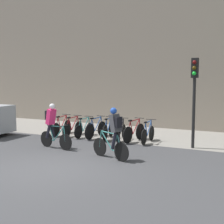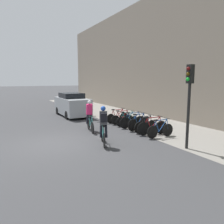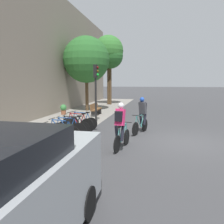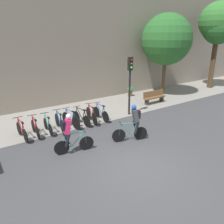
% 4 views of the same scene
% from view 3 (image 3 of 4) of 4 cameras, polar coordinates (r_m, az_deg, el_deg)
% --- Properties ---
extents(ground, '(200.00, 200.00, 0.00)m').
position_cam_3_polar(ground, '(9.68, 18.22, -7.44)').
color(ground, '#3D3D3F').
extents(kerb_strip, '(44.00, 4.50, 0.01)m').
position_cam_3_polar(kerb_strip, '(11.14, -18.96, -5.45)').
color(kerb_strip, gray).
rests_on(kerb_strip, ground).
extents(cyclist_pink, '(1.67, 0.55, 1.75)m').
position_cam_3_polar(cyclist_pink, '(7.94, 2.25, -3.37)').
color(cyclist_pink, black).
rests_on(cyclist_pink, ground).
extents(cyclist_grey, '(1.61, 0.69, 1.76)m').
position_cam_3_polar(cyclist_grey, '(10.75, 7.84, -0.46)').
color(cyclist_grey, black).
rests_on(cyclist_grey, ground).
extents(parked_bike_0, '(0.46, 1.71, 0.96)m').
position_cam_3_polar(parked_bike_0, '(7.72, -18.93, -8.34)').
color(parked_bike_0, black).
rests_on(parked_bike_0, ground).
extents(parked_bike_1, '(0.46, 1.61, 0.95)m').
position_cam_3_polar(parked_bike_1, '(8.24, -16.69, -7.27)').
color(parked_bike_1, black).
rests_on(parked_bike_1, ground).
extents(parked_bike_2, '(0.46, 1.57, 0.94)m').
position_cam_3_polar(parked_bike_2, '(8.78, -14.73, -6.32)').
color(parked_bike_2, black).
rests_on(parked_bike_2, ground).
extents(parked_bike_3, '(0.46, 1.73, 0.99)m').
position_cam_3_polar(parked_bike_3, '(9.32, -13.02, -5.22)').
color(parked_bike_3, black).
rests_on(parked_bike_3, ground).
extents(parked_bike_4, '(0.46, 1.65, 0.99)m').
position_cam_3_polar(parked_bike_4, '(9.88, -11.49, -4.44)').
color(parked_bike_4, black).
rests_on(parked_bike_4, ground).
extents(parked_bike_5, '(0.46, 1.62, 0.95)m').
position_cam_3_polar(parked_bike_5, '(10.45, -10.11, -3.85)').
color(parked_bike_5, black).
rests_on(parked_bike_5, ground).
extents(parked_bike_6, '(0.46, 1.75, 0.99)m').
position_cam_3_polar(parked_bike_6, '(11.01, -8.91, -3.06)').
color(parked_bike_6, black).
rests_on(parked_bike_6, ground).
extents(parked_bike_7, '(0.46, 1.65, 0.96)m').
position_cam_3_polar(parked_bike_7, '(11.60, -7.80, -2.60)').
color(parked_bike_7, black).
rests_on(parked_bike_7, ground).
extents(traffic_light_pole, '(0.26, 0.30, 3.50)m').
position_cam_3_polar(traffic_light_pole, '(13.17, -4.25, 7.60)').
color(traffic_light_pole, black).
rests_on(traffic_light_pole, ground).
extents(bench, '(1.84, 0.44, 0.89)m').
position_cam_3_polar(bench, '(16.41, -4.28, 0.81)').
color(bench, brown).
rests_on(bench, ground).
extents(street_tree_0, '(3.92, 3.92, 6.31)m').
position_cam_3_polar(street_tree_0, '(19.16, -6.71, 13.39)').
color(street_tree_0, '#4C3823').
rests_on(street_tree_0, ground).
extents(street_tree_1, '(2.75, 2.75, 6.64)m').
position_cam_3_polar(street_tree_1, '(24.21, -0.46, 14.37)').
color(street_tree_1, '#4C3823').
rests_on(street_tree_1, ground).
extents(street_tree_2, '(3.22, 3.22, 7.43)m').
position_cam_3_polar(street_tree_2, '(24.37, -0.96, 15.67)').
color(street_tree_2, '#4C3823').
rests_on(street_tree_2, ground).
extents(potted_plant, '(0.48, 0.48, 0.78)m').
position_cam_3_polar(potted_plant, '(17.09, -12.57, 0.80)').
color(potted_plant, brown).
rests_on(potted_plant, ground).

